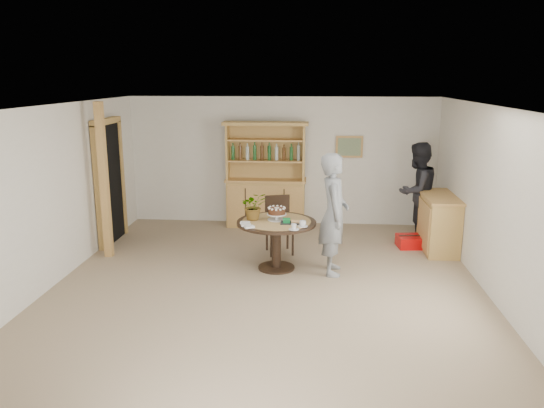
{
  "coord_description": "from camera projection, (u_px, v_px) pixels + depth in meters",
  "views": [
    {
      "loc": [
        0.63,
        -6.83,
        2.87
      ],
      "look_at": [
        0.02,
        0.71,
        1.05
      ],
      "focal_mm": 35.0,
      "sensor_mm": 36.0,
      "label": 1
    }
  ],
  "objects": [
    {
      "name": "sideboard",
      "position": [
        438.0,
        222.0,
        8.95
      ],
      "size": [
        0.54,
        1.26,
        0.94
      ],
      "color": "tan",
      "rests_on": "ground"
    },
    {
      "name": "dining_table",
      "position": [
        276.0,
        231.0,
        8.0
      ],
      "size": [
        1.2,
        1.2,
        0.76
      ],
      "color": "black",
      "rests_on": "ground"
    },
    {
      "name": "hutch",
      "position": [
        266.0,
        191.0,
        10.34
      ],
      "size": [
        1.62,
        0.54,
        2.04
      ],
      "color": "tan",
      "rests_on": "ground"
    },
    {
      "name": "dining_chair",
      "position": [
        279.0,
        221.0,
        8.82
      ],
      "size": [
        0.52,
        0.52,
        0.95
      ],
      "rotation": [
        0.0,
        0.0,
        0.29
      ],
      "color": "black",
      "rests_on": "ground"
    },
    {
      "name": "coffee_cup_a",
      "position": [
        303.0,
        224.0,
        7.65
      ],
      "size": [
        0.15,
        0.15,
        0.09
      ],
      "color": "white",
      "rests_on": "dining_table"
    },
    {
      "name": "ground",
      "position": [
        266.0,
        289.0,
        7.34
      ],
      "size": [
        7.0,
        7.0,
        0.0
      ],
      "primitive_type": "plane",
      "color": "tan",
      "rests_on": "ground"
    },
    {
      "name": "room_shell",
      "position": [
        266.0,
        165.0,
        6.94
      ],
      "size": [
        6.04,
        7.04,
        2.52
      ],
      "color": "white",
      "rests_on": "ground"
    },
    {
      "name": "doorway",
      "position": [
        109.0,
        180.0,
        9.25
      ],
      "size": [
        0.13,
        1.1,
        2.18
      ],
      "color": "black",
      "rests_on": "ground"
    },
    {
      "name": "birthday_cake",
      "position": [
        277.0,
        212.0,
        7.99
      ],
      "size": [
        0.3,
        0.3,
        0.2
      ],
      "color": "white",
      "rests_on": "dining_table"
    },
    {
      "name": "napkins",
      "position": [
        247.0,
        225.0,
        7.69
      ],
      "size": [
        0.24,
        0.33,
        0.03
      ],
      "color": "white",
      "rests_on": "dining_table"
    },
    {
      "name": "coffee_cup_b",
      "position": [
        294.0,
        227.0,
        7.5
      ],
      "size": [
        0.15,
        0.15,
        0.08
      ],
      "color": "white",
      "rests_on": "dining_table"
    },
    {
      "name": "pine_post",
      "position": [
        104.0,
        181.0,
        8.42
      ],
      "size": [
        0.12,
        0.12,
        2.5
      ],
      "primitive_type": "cube",
      "color": "tan",
      "rests_on": "ground"
    },
    {
      "name": "teen_boy",
      "position": [
        334.0,
        214.0,
        7.77
      ],
      "size": [
        0.44,
        0.67,
        1.81
      ],
      "primitive_type": "imported",
      "rotation": [
        0.0,
        0.0,
        1.58
      ],
      "color": "gray",
      "rests_on": "ground"
    },
    {
      "name": "adult_person",
      "position": [
        417.0,
        191.0,
        9.46
      ],
      "size": [
        1.08,
        1.06,
        1.75
      ],
      "primitive_type": "imported",
      "rotation": [
        0.0,
        0.0,
        3.86
      ],
      "color": "black",
      "rests_on": "ground"
    },
    {
      "name": "gift_tray",
      "position": [
        290.0,
        222.0,
        7.82
      ],
      "size": [
        0.3,
        0.2,
        0.08
      ],
      "color": "black",
      "rests_on": "dining_table"
    },
    {
      "name": "flower_vase",
      "position": [
        254.0,
        206.0,
        7.99
      ],
      "size": [
        0.47,
        0.44,
        0.42
      ],
      "primitive_type": "imported",
      "rotation": [
        0.0,
        0.0,
        0.35
      ],
      "color": "#3F7233",
      "rests_on": "dining_table"
    },
    {
      "name": "red_suitcase",
      "position": [
        415.0,
        241.0,
        9.15
      ],
      "size": [
        0.64,
        0.46,
        0.21
      ],
      "rotation": [
        0.0,
        0.0,
        0.11
      ],
      "color": "red",
      "rests_on": "ground"
    }
  ]
}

